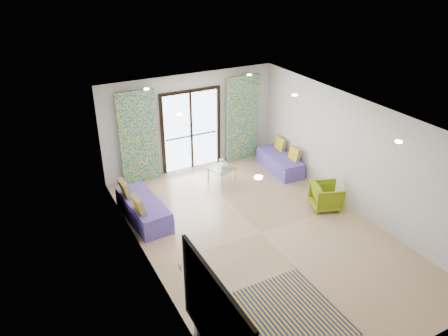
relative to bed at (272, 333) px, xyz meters
name	(u,v)px	position (x,y,z in m)	size (l,w,h in m)	color
floor	(261,233)	(1.48, 2.70, -0.29)	(5.00, 7.50, 0.01)	#937658
ceiling	(266,117)	(1.48, 2.70, 2.41)	(5.00, 7.50, 0.01)	silver
wall_back	(190,122)	(1.48, 6.45, 1.06)	(5.00, 0.01, 2.70)	silver
wall_front	(407,292)	(1.48, -1.05, 1.06)	(5.00, 0.01, 2.70)	silver
wall_left	(147,209)	(-1.02, 2.70, 1.06)	(0.01, 7.50, 2.70)	silver
wall_right	(355,155)	(3.98, 2.70, 1.06)	(0.01, 7.50, 2.70)	silver
balcony_door	(191,125)	(1.48, 6.42, 0.97)	(1.76, 0.08, 2.28)	black
balcony_rail	(191,136)	(1.48, 6.43, 0.66)	(1.52, 0.03, 0.04)	#595451
curtain_left	(138,138)	(-0.07, 6.27, 0.96)	(1.00, 0.10, 2.50)	silver
curtain_right	(243,118)	(3.03, 6.27, 0.96)	(1.00, 0.10, 2.50)	silver
downlight_a	(258,177)	(0.08, 0.70, 2.38)	(0.12, 0.12, 0.02)	#FFE0B2
downlight_b	(399,142)	(2.88, 0.70, 2.38)	(0.12, 0.12, 0.02)	#FFE0B2
downlight_c	(179,115)	(0.08, 3.70, 2.38)	(0.12, 0.12, 0.02)	#FFE0B2
downlight_d	(295,95)	(2.88, 3.70, 2.38)	(0.12, 0.12, 0.02)	#FFE0B2
downlight_e	(147,89)	(0.08, 5.70, 2.38)	(0.12, 0.12, 0.02)	#FFE0B2
downlight_f	(249,75)	(2.88, 5.70, 2.38)	(0.12, 0.12, 0.02)	#FFE0B2
headboard	(215,319)	(-0.98, 0.00, 0.76)	(0.06, 2.10, 1.50)	black
switch_plate	(180,267)	(-0.99, 1.25, 0.76)	(0.02, 0.10, 0.10)	silver
bed	(272,333)	(0.00, 0.00, 0.00)	(2.02, 1.64, 0.70)	silver
daybed_left	(143,209)	(-0.64, 4.42, -0.01)	(0.83, 1.84, 0.89)	#5846A8
daybed_right	(280,162)	(3.59, 5.08, -0.04)	(0.73, 1.65, 0.80)	#5846A8
coffee_table	(222,169)	(1.82, 5.25, 0.06)	(0.73, 0.73, 0.68)	silver
vase	(225,164)	(1.89, 5.22, 0.20)	(0.20, 0.21, 0.20)	white
armchair	(327,195)	(3.43, 2.88, 0.05)	(0.67, 0.63, 0.69)	olive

